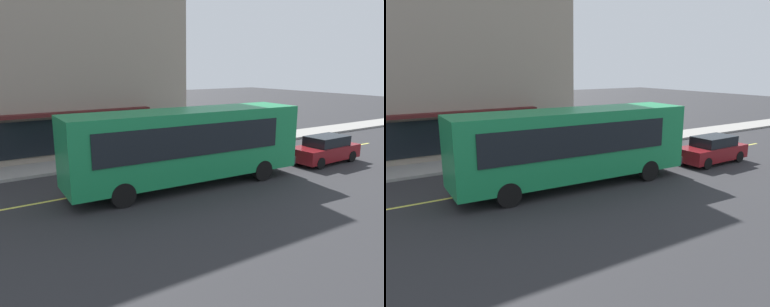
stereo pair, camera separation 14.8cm
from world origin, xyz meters
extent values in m
plane|color=#28282B|center=(0.00, 0.00, 0.00)|extent=(120.00, 120.00, 0.00)
cube|color=gray|center=(0.00, 5.08, 0.07)|extent=(80.00, 2.58, 0.15)
cube|color=#D8D14C|center=(0.00, 0.00, 0.00)|extent=(36.00, 0.16, 0.01)
cube|color=gray|center=(-3.60, 10.94, 7.04)|extent=(20.32, 9.14, 14.08)
cube|color=#4C1919|center=(-3.60, 6.12, 2.80)|extent=(14.22, 0.70, 0.20)
cube|color=black|center=(-3.60, 6.34, 1.50)|extent=(12.19, 0.08, 2.00)
cube|color=#197F47|center=(1.84, -1.28, 2.00)|extent=(11.09, 2.95, 3.00)
cube|color=black|center=(7.28, -1.50, 2.36)|extent=(0.21, 2.10, 1.80)
cube|color=black|center=(1.59, 0.00, 2.36)|extent=(8.80, 0.42, 1.32)
cube|color=black|center=(1.48, -2.53, 2.36)|extent=(8.80, 0.42, 1.32)
cube|color=#0CF259|center=(7.35, -1.50, 3.25)|extent=(0.16, 1.90, 0.36)
cube|color=#2D2D33|center=(7.38, -1.51, 0.75)|extent=(0.26, 2.40, 0.40)
cylinder|color=black|center=(5.40, -0.29, 0.50)|extent=(1.01, 0.34, 1.00)
cylinder|color=black|center=(5.31, -2.55, 0.50)|extent=(1.01, 0.34, 1.00)
cylinder|color=black|center=(-1.64, 0.00, 0.50)|extent=(1.01, 0.34, 1.00)
cylinder|color=black|center=(-1.73, -2.26, 0.50)|extent=(1.01, 0.34, 1.00)
cube|color=maroon|center=(10.74, -1.83, 0.60)|extent=(4.35, 1.92, 0.75)
cube|color=black|center=(10.89, -1.83, 1.25)|extent=(2.45, 1.58, 0.55)
cylinder|color=black|center=(9.35, -2.69, 0.32)|extent=(0.65, 0.24, 0.64)
cylinder|color=black|center=(9.30, -1.05, 0.32)|extent=(0.65, 0.24, 0.64)
cylinder|color=black|center=(12.18, -2.61, 0.32)|extent=(0.65, 0.24, 0.64)
cylinder|color=black|center=(12.14, -0.97, 0.32)|extent=(0.65, 0.24, 0.64)
cube|color=navy|center=(7.21, 2.59, 0.60)|extent=(4.35, 1.93, 0.75)
cube|color=black|center=(7.06, 2.59, 1.25)|extent=(2.45, 1.58, 0.55)
cylinder|color=black|center=(8.60, 3.45, 0.32)|extent=(0.65, 0.24, 0.64)
cylinder|color=black|center=(8.65, 1.81, 0.32)|extent=(0.65, 0.24, 0.64)
cylinder|color=black|center=(5.77, 3.37, 0.32)|extent=(0.65, 0.24, 0.64)
cylinder|color=black|center=(5.82, 1.73, 0.32)|extent=(0.65, 0.24, 0.64)
camera|label=1|loc=(-7.02, -15.42, 5.39)|focal=35.34mm
camera|label=2|loc=(-6.90, -15.50, 5.39)|focal=35.34mm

